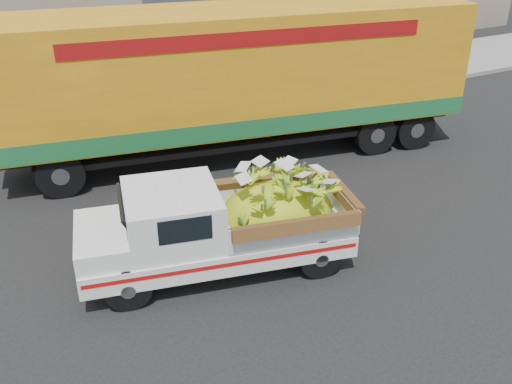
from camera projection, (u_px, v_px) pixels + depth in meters
ground at (309, 262)px, 10.86m from camera, size 100.00×100.00×0.00m
curb at (170, 129)px, 16.75m from camera, size 60.00×0.25×0.15m
sidewalk at (148, 108)px, 18.39m from camera, size 60.00×4.00×0.14m
pickup_truck at (236, 222)px, 10.37m from camera, size 5.14×2.78×1.71m
semi_trailer at (238, 77)px, 14.30m from camera, size 12.08×4.54×3.80m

